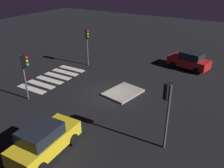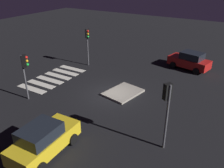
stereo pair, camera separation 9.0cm
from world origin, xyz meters
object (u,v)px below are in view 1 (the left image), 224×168
(car_red, at_px, (189,61))
(traffic_island, at_px, (123,92))
(traffic_light_north, at_px, (168,100))
(traffic_light_south, at_px, (87,38))
(car_yellow, at_px, (44,140))
(traffic_light_east, at_px, (25,67))

(car_red, bearing_deg, traffic_island, 81.83)
(traffic_light_north, relative_size, traffic_light_south, 1.01)
(car_red, distance_m, traffic_light_north, 14.02)
(traffic_island, relative_size, traffic_light_south, 0.87)
(traffic_island, xyz_separation_m, car_red, (-8.85, 3.40, 0.85))
(traffic_island, relative_size, car_yellow, 0.80)
(car_yellow, bearing_deg, traffic_island, -3.90)
(traffic_light_south, bearing_deg, traffic_light_north, 1.81)
(traffic_island, relative_size, traffic_light_north, 0.86)
(traffic_light_north, bearing_deg, traffic_light_south, -1.82)
(car_red, xyz_separation_m, traffic_light_east, (13.70, -9.67, 1.97))
(car_red, xyz_separation_m, traffic_light_north, (13.70, 1.95, 2.26))
(car_red, bearing_deg, traffic_light_north, 110.98)
(car_red, relative_size, traffic_light_north, 1.10)
(traffic_island, height_order, car_red, car_red)
(traffic_light_south, bearing_deg, car_red, 64.21)
(traffic_light_north, bearing_deg, traffic_island, -7.61)
(car_red, relative_size, traffic_light_south, 1.12)
(traffic_light_north, bearing_deg, car_yellow, 70.41)
(traffic_light_south, bearing_deg, traffic_light_east, -49.61)
(car_yellow, relative_size, traffic_light_east, 1.18)
(traffic_light_east, bearing_deg, traffic_light_north, -37.24)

